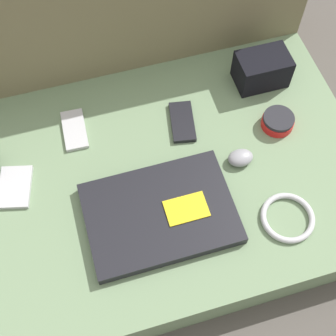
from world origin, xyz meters
TOP-DOWN VIEW (x-y plane):
  - ground_plane at (0.00, 0.00)m, footprint 8.00×8.00m
  - couch_seat at (0.00, 0.00)m, footprint 0.92×0.64m
  - couch_backrest at (0.00, 0.42)m, footprint 0.92×0.20m
  - laptop at (-0.05, -0.10)m, footprint 0.32×0.22m
  - computer_mouse at (0.17, -0.02)m, footprint 0.06×0.04m
  - speaker_puck at (0.29, 0.05)m, footprint 0.08×0.08m
  - phone_silver at (0.07, 0.12)m, footprint 0.07×0.12m
  - phone_black at (-0.18, 0.17)m, footprint 0.06×0.11m
  - phone_small at (-0.34, 0.06)m, footprint 0.09×0.12m
  - camera_pouch at (0.30, 0.19)m, footprint 0.13×0.09m
  - cable_coil at (0.21, -0.18)m, footprint 0.12×0.12m

SIDE VIEW (x-z plane):
  - ground_plane at x=0.00m, z-range 0.00..0.00m
  - couch_seat at x=0.00m, z-range 0.00..0.11m
  - phone_black at x=-0.18m, z-range 0.11..0.12m
  - phone_small at x=-0.34m, z-range 0.11..0.12m
  - phone_silver at x=0.07m, z-range 0.11..0.12m
  - cable_coil at x=0.21m, z-range 0.11..0.12m
  - laptop at x=-0.05m, z-range 0.11..0.13m
  - computer_mouse at x=0.17m, z-range 0.11..0.14m
  - speaker_puck at x=0.29m, z-range 0.11..0.14m
  - camera_pouch at x=0.30m, z-range 0.11..0.19m
  - couch_backrest at x=0.00m, z-range 0.00..0.45m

